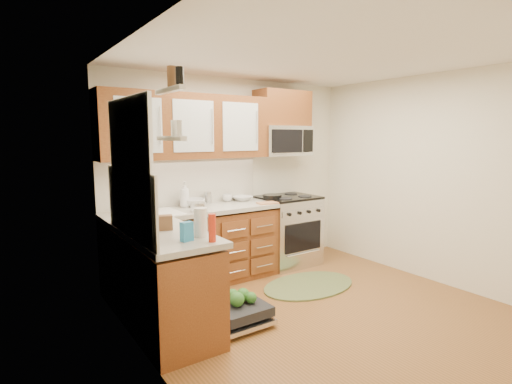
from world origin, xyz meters
TOP-DOWN VIEW (x-y plane):
  - floor at (0.00, 0.00)m, footprint 3.50×3.50m
  - ceiling at (0.00, 0.00)m, footprint 3.50×3.50m
  - wall_back at (0.00, 1.75)m, footprint 3.50×0.04m
  - wall_left at (-1.75, 0.00)m, footprint 0.04×3.50m
  - wall_right at (1.75, 0.00)m, footprint 0.04×3.50m
  - base_cabinet_back at (-0.73, 1.45)m, footprint 2.05×0.60m
  - base_cabinet_left at (-1.45, 0.52)m, footprint 0.60×1.25m
  - countertop_back at (-0.72, 1.44)m, footprint 2.07×0.64m
  - countertop_left at (-1.44, 0.53)m, footprint 0.64×1.27m
  - backsplash_back at (-0.73, 1.74)m, footprint 2.05×0.02m
  - backsplash_left at (-1.74, 0.52)m, footprint 0.02×1.25m
  - upper_cabinets at (-0.73, 1.57)m, footprint 2.05×0.35m
  - cabinet_over_mw at (0.68, 1.57)m, footprint 0.76×0.35m
  - range at (0.68, 1.43)m, footprint 0.76×0.64m
  - microwave at (0.68, 1.55)m, footprint 0.76×0.38m
  - sink at (-1.25, 1.42)m, footprint 0.62×0.50m
  - dishwasher at (-0.86, 0.30)m, footprint 0.70×0.60m
  - window at (-1.74, 0.50)m, footprint 0.03×1.05m
  - window_blind at (-1.71, 0.50)m, footprint 0.02×0.96m
  - shelf_upper at (-1.72, -0.35)m, footprint 0.04×0.40m
  - shelf_lower at (-1.72, -0.35)m, footprint 0.04×0.40m
  - rug at (0.36, 0.62)m, footprint 1.40×1.16m
  - skillet at (0.40, 1.42)m, footprint 0.31×0.31m
  - stock_pot at (-0.77, 1.22)m, footprint 0.20×0.20m
  - cutting_board at (0.18, 1.22)m, footprint 0.28×0.21m
  - canister at (-0.43, 1.65)m, footprint 0.12×0.12m
  - paper_towel_roll at (-1.25, 0.20)m, footprint 0.15×0.15m
  - mustard_bottle at (-1.55, 0.73)m, footprint 0.09×0.09m
  - red_bottle at (-1.25, 0.00)m, footprint 0.07×0.07m
  - wooden_box at (-1.41, 0.61)m, footprint 0.15×0.13m
  - blue_carton at (-1.41, 0.13)m, footprint 0.11×0.08m
  - bowl_a at (0.05, 1.60)m, footprint 0.30×0.30m
  - bowl_b at (-0.67, 1.58)m, footprint 0.35×0.35m
  - cup at (-0.15, 1.65)m, footprint 0.16×0.16m
  - soap_bottle_a at (-0.78, 1.56)m, footprint 0.14×0.14m
  - soap_bottle_b at (-1.61, 0.94)m, footprint 0.08×0.08m
  - soap_bottle_c at (-1.60, 0.45)m, footprint 0.14×0.14m

SIDE VIEW (x-z plane):
  - floor at x=0.00m, z-range 0.00..0.00m
  - rug at x=0.36m, z-range 0.00..0.02m
  - dishwasher at x=-0.86m, z-range 0.00..0.20m
  - base_cabinet_back at x=-0.73m, z-range 0.00..0.85m
  - base_cabinet_left at x=-1.45m, z-range 0.00..0.85m
  - range at x=0.68m, z-range 0.00..0.95m
  - sink at x=-1.25m, z-range 0.67..0.93m
  - countertop_back at x=-0.72m, z-range 0.88..0.93m
  - countertop_left at x=-1.44m, z-range 0.88..0.93m
  - cutting_board at x=0.18m, z-range 0.93..0.94m
  - bowl_a at x=0.05m, z-range 0.93..0.99m
  - bowl_b at x=-0.67m, z-range 0.93..1.01m
  - cup at x=-0.15m, z-range 0.93..1.02m
  - skillet at x=0.40m, z-range 0.95..1.00m
  - stock_pot at x=-0.77m, z-range 0.93..1.03m
  - wooden_box at x=-1.41m, z-range 0.93..1.06m
  - canister at x=-0.43m, z-range 0.93..1.07m
  - soap_bottle_c at x=-1.60m, z-range 0.93..1.08m
  - blue_carton at x=-1.41m, z-range 0.93..1.08m
  - soap_bottle_b at x=-1.61m, z-range 0.93..1.09m
  - mustard_bottle at x=-1.55m, z-range 0.93..1.14m
  - red_bottle at x=-1.25m, z-range 0.93..1.15m
  - paper_towel_roll at x=-1.25m, z-range 0.93..1.17m
  - soap_bottle_a at x=-0.78m, z-range 0.93..1.23m
  - backsplash_back at x=-0.73m, z-range 0.93..1.49m
  - backsplash_left at x=-1.74m, z-range 0.93..1.49m
  - wall_back at x=0.00m, z-range 0.00..2.50m
  - wall_left at x=-1.75m, z-range 0.00..2.50m
  - wall_right at x=1.75m, z-range 0.00..2.50m
  - window at x=-1.74m, z-range 1.02..2.08m
  - microwave at x=0.68m, z-range 1.50..1.90m
  - shelf_lower at x=-1.72m, z-range 1.74..1.76m
  - upper_cabinets at x=-0.73m, z-range 1.50..2.25m
  - window_blind at x=-1.71m, z-range 1.68..2.08m
  - shelf_upper at x=-1.72m, z-range 2.03..2.06m
  - cabinet_over_mw at x=0.68m, z-range 1.90..2.37m
  - ceiling at x=0.00m, z-range 2.50..2.50m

